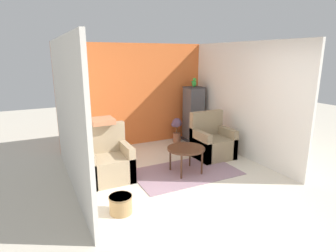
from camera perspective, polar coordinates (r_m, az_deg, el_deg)
The scene contains 13 objects.
ground_plane at distance 4.44m, azimuth 10.77°, elevation -16.30°, with size 20.00×20.00×0.00m, color beige.
wall_back_accent at distance 7.08m, azimuth -6.61°, elevation 6.22°, with size 3.74×0.06×2.51m.
wall_left at distance 4.91m, azimuth -19.61°, elevation 1.88°, with size 0.06×3.56×2.51m.
wall_right at distance 6.46m, azimuth 14.83°, elevation 5.06°, with size 0.06×3.56×2.51m.
area_rug at distance 5.59m, azimuth 3.61°, elevation -9.33°, with size 2.02×1.20×0.01m.
coffee_table at distance 5.42m, azimuth 3.68°, elevation -4.87°, with size 0.72×0.72×0.51m.
armchair_left at distance 5.29m, azimuth -12.13°, elevation -7.29°, with size 0.81×0.72×1.01m.
armchair_right at distance 6.35m, azimuth 8.93°, elevation -3.45°, with size 0.81×0.72×1.01m.
birdcage at distance 7.45m, azimuth 5.18°, elevation 2.37°, with size 0.48×0.48×1.43m.
parrot at distance 7.32m, azimuth 5.32°, elevation 8.76°, with size 0.11×0.20×0.24m.
potted_plant at distance 7.33m, azimuth 1.78°, elevation -0.39°, with size 0.27×0.24×0.64m.
wicker_basket at distance 4.28m, azimuth -9.60°, elevation -15.30°, with size 0.34×0.34×0.27m.
throw_pillow at distance 5.31m, azimuth -13.23°, elevation 1.02°, with size 0.41×0.41×0.10m.
Camera 1 is at (-2.39, -3.00, 2.25)m, focal length 30.00 mm.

